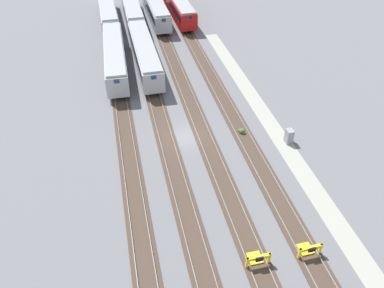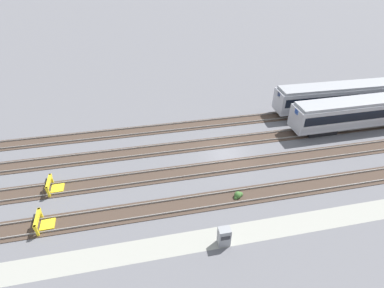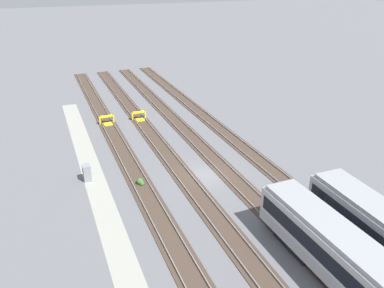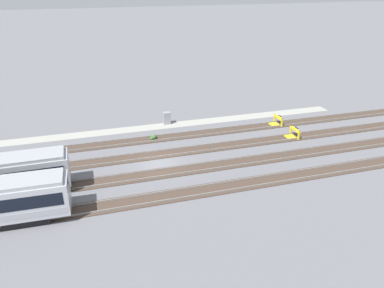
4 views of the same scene
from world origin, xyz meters
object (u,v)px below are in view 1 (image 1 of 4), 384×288
subway_car_front_row_centre (115,57)px  subway_car_front_row_rightmost (108,11)px  subway_car_front_row_left_inner (155,8)px  bumper_stop_nearest_track (308,249)px  subway_car_front_row_right_inner (178,6)px  weed_clump (242,131)px  electrical_cabinet (289,136)px  subway_car_front_row_leftmost (132,10)px  subway_car_back_row_leftmost (145,54)px  bumper_stop_near_inner_track (257,258)px

subway_car_front_row_centre → subway_car_front_row_rightmost: size_ratio=1.00×
subway_car_front_row_left_inner → bumper_stop_nearest_track: 53.64m
bumper_stop_nearest_track → subway_car_front_row_rightmost: bearing=13.5°
subway_car_front_row_right_inner → weed_clump: bearing=180.0°
bumper_stop_nearest_track → weed_clump: (16.33, -0.02, -0.27)m
subway_car_front_row_centre → electrical_cabinet: size_ratio=11.29×
subway_car_front_row_left_inner → subway_car_front_row_right_inner: bearing=-87.2°
subway_car_front_row_leftmost → subway_car_front_row_rightmost: same height
weed_clump → subway_car_front_row_left_inner: bearing=6.6°
subway_car_back_row_leftmost → weed_clump: size_ratio=19.59×
subway_car_back_row_leftmost → bumper_stop_near_inner_track: size_ratio=9.00×
subway_car_front_row_left_inner → bumper_stop_nearest_track: subway_car_front_row_left_inner is taller
subway_car_front_row_centre → subway_car_front_row_left_inner: bearing=-24.5°
subway_car_front_row_leftmost → subway_car_front_row_rightmost: bearing=89.6°
subway_car_front_row_left_inner → electrical_cabinet: 40.75m
subway_car_front_row_right_inner → bumper_stop_nearest_track: size_ratio=9.00×
subway_car_front_row_leftmost → bumper_stop_near_inner_track: subway_car_front_row_leftmost is taller
subway_car_front_row_centre → bumper_stop_near_inner_track: subway_car_front_row_centre is taller
subway_car_back_row_leftmost → subway_car_front_row_left_inner: bearing=-12.9°
subway_car_front_row_leftmost → subway_car_back_row_leftmost: bearing=180.0°
subway_car_front_row_left_inner → subway_car_front_row_centre: size_ratio=1.00×
subway_car_front_row_leftmost → bumper_stop_near_inner_track: (-53.45, -4.27, -1.53)m
weed_clump → bumper_stop_nearest_track: bearing=179.9°
subway_car_front_row_leftmost → bumper_stop_nearest_track: bearing=-170.9°
subway_car_front_row_rightmost → electrical_cabinet: 43.52m
subway_car_front_row_leftmost → subway_car_front_row_left_inner: size_ratio=1.00×
subway_car_front_row_left_inner → subway_car_front_row_centre: bearing=155.5°
subway_car_front_row_leftmost → weed_clump: 38.25m
subway_car_back_row_leftmost → electrical_cabinet: size_ratio=11.27×
subway_car_front_row_left_inner → bumper_stop_near_inner_track: bearing=180.0°
subway_car_front_row_left_inner → bumper_stop_near_inner_track: 53.36m
subway_car_front_row_leftmost → subway_car_front_row_right_inner: same height
subway_car_front_row_rightmost → bumper_stop_nearest_track: subway_car_front_row_rightmost is taller
subway_car_front_row_right_inner → weed_clump: subway_car_front_row_right_inner is taller
subway_car_back_row_leftmost → bumper_stop_near_inner_track: 34.97m
bumper_stop_near_inner_track → electrical_cabinet: size_ratio=1.25×
bumper_stop_nearest_track → bumper_stop_near_inner_track: 4.28m
subway_car_front_row_left_inner → subway_car_front_row_centre: 20.51m
subway_car_front_row_leftmost → subway_car_back_row_leftmost: (-18.77, 0.01, 0.00)m
subway_car_front_row_left_inner → subway_car_back_row_leftmost: (-18.66, 4.28, 0.00)m
subway_car_front_row_rightmost → bumper_stop_nearest_track: size_ratio=8.98×
subway_car_front_row_right_inner → subway_car_front_row_rightmost: bearing=90.3°
subway_car_front_row_rightmost → weed_clump: (-37.26, -12.84, -1.80)m
subway_car_front_row_rightmost → bumper_stop_near_inner_track: 54.18m
subway_car_front_row_right_inner → weed_clump: 37.37m
subway_car_front_row_right_inner → electrical_cabinet: bearing=-173.7°
bumper_stop_nearest_track → electrical_cabinet: size_ratio=1.25×
subway_car_front_row_left_inner → bumper_stop_nearest_track: bearing=-175.4°
bumper_stop_nearest_track → electrical_cabinet: electrical_cabinet is taller
subway_car_front_row_leftmost → weed_clump: bearing=-167.0°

